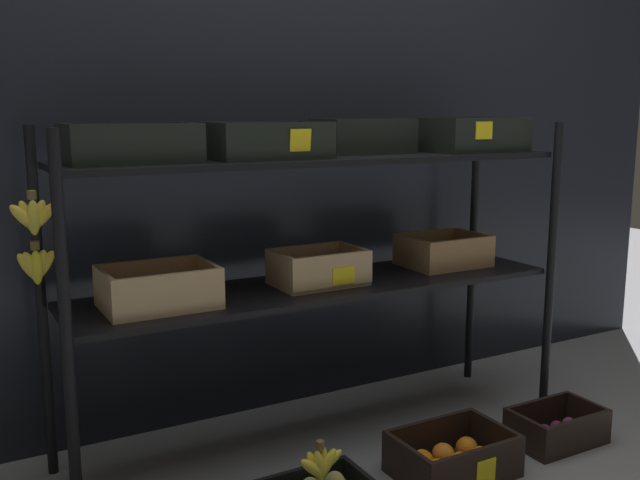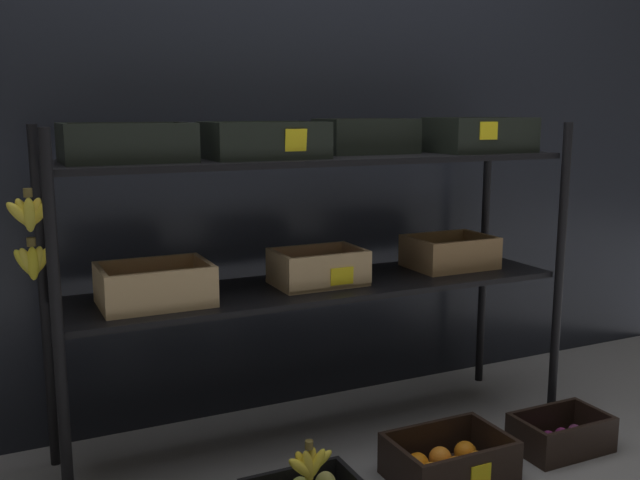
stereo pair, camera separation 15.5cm
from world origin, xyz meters
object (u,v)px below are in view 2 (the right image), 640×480
at_px(crate_ground_plum, 561,437).
at_px(banana_bunch_loose, 309,464).
at_px(crate_ground_orange, 449,463).
at_px(display_rack, 313,215).

height_order(crate_ground_plum, banana_bunch_loose, banana_bunch_loose).
relative_size(crate_ground_orange, banana_bunch_loose, 2.38).
xyz_separation_m(crate_ground_orange, banana_bunch_loose, (-0.49, -0.00, 0.11)).
distance_m(display_rack, banana_bunch_loose, 0.81).
relative_size(display_rack, banana_bunch_loose, 11.80).
bearing_deg(banana_bunch_loose, crate_ground_plum, -0.05).
distance_m(display_rack, crate_ground_orange, 0.91).
relative_size(display_rack, crate_ground_plum, 5.79).
distance_m(crate_ground_plum, banana_bunch_loose, 0.96).
distance_m(display_rack, crate_ground_plum, 1.15).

